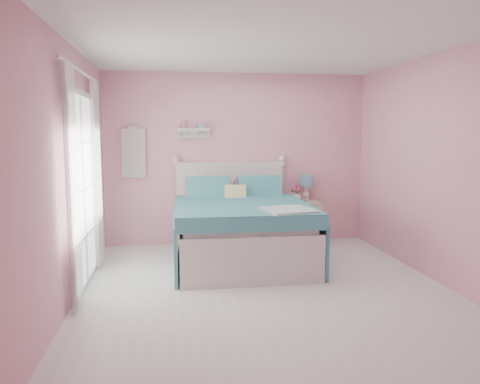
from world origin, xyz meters
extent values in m
plane|color=silver|center=(0.00, 0.00, 0.00)|extent=(4.50, 4.50, 0.00)
plane|color=pink|center=(0.00, 2.25, 1.30)|extent=(4.00, 0.00, 4.00)
plane|color=pink|center=(0.00, -2.25, 1.30)|extent=(4.00, 0.00, 4.00)
plane|color=pink|center=(-2.00, 0.00, 1.30)|extent=(0.00, 4.50, 4.50)
plane|color=pink|center=(2.00, 0.00, 1.30)|extent=(0.00, 4.50, 4.50)
plane|color=white|center=(0.00, 0.00, 2.60)|extent=(4.50, 4.50, 0.00)
cube|color=silver|center=(-0.12, 1.13, 0.23)|extent=(1.61, 2.11, 0.46)
cube|color=silver|center=(-0.12, 1.13, 0.54)|extent=(1.55, 2.05, 0.16)
cube|color=silver|center=(-0.12, 2.19, 0.60)|extent=(1.63, 0.07, 1.20)
cube|color=silver|center=(-0.12, 2.19, 1.23)|extent=(1.69, 0.09, 0.06)
cube|color=silver|center=(-0.12, 0.08, 0.28)|extent=(1.63, 0.06, 0.56)
cube|color=teal|center=(-0.12, 0.98, 0.71)|extent=(1.73, 1.85, 0.18)
cube|color=pink|center=(-0.49, 1.87, 0.82)|extent=(0.68, 0.28, 0.43)
cube|color=pink|center=(0.26, 1.87, 0.82)|extent=(0.68, 0.28, 0.43)
cube|color=#CCBC59|center=(-0.12, 1.59, 0.82)|extent=(0.30, 0.22, 0.31)
cube|color=beige|center=(1.00, 2.01, 0.33)|extent=(0.45, 0.42, 0.65)
cube|color=silver|center=(1.00, 1.81, 0.52)|extent=(0.39, 0.02, 0.16)
sphere|color=white|center=(1.00, 1.79, 0.52)|extent=(0.03, 0.03, 0.03)
cylinder|color=white|center=(1.07, 2.13, 0.66)|extent=(0.13, 0.13, 0.02)
cylinder|color=white|center=(1.07, 2.13, 0.77)|extent=(0.06, 0.06, 0.22)
cylinder|color=#73A5C0|center=(1.07, 2.13, 0.96)|extent=(0.20, 0.20, 0.18)
imported|color=silver|center=(0.87, 1.99, 0.74)|extent=(0.19, 0.19, 0.17)
imported|color=#CF8BA0|center=(0.97, 1.90, 0.69)|extent=(0.13, 0.13, 0.08)
sphere|color=#D64970|center=(0.87, 1.99, 0.90)|extent=(0.06, 0.06, 0.06)
sphere|color=#D64970|center=(0.91, 2.01, 0.86)|extent=(0.06, 0.06, 0.06)
sphere|color=#D64970|center=(0.83, 2.00, 0.87)|extent=(0.06, 0.06, 0.06)
sphere|color=#D64970|center=(0.89, 1.96, 0.84)|extent=(0.06, 0.06, 0.06)
sphere|color=#D64970|center=(0.84, 1.97, 0.85)|extent=(0.06, 0.06, 0.06)
cube|color=silver|center=(-0.67, 2.17, 1.75)|extent=(0.50, 0.14, 0.04)
cube|color=silver|center=(-0.67, 2.23, 1.68)|extent=(0.50, 0.03, 0.12)
cylinder|color=#D18C99|center=(-0.82, 2.17, 1.82)|extent=(0.06, 0.06, 0.10)
cube|color=#73A5C0|center=(-0.55, 2.17, 1.80)|extent=(0.08, 0.06, 0.07)
cube|color=white|center=(-1.55, 2.18, 1.40)|extent=(0.34, 0.03, 0.72)
cube|color=silver|center=(-1.97, 0.40, 2.13)|extent=(0.04, 1.32, 0.06)
cube|color=silver|center=(-1.97, 0.40, 0.03)|extent=(0.04, 1.32, 0.06)
cube|color=silver|center=(-1.97, -0.23, 1.05)|extent=(0.04, 0.06, 2.10)
cube|color=silver|center=(-1.97, 1.03, 1.05)|extent=(0.04, 0.06, 2.10)
cube|color=white|center=(-1.97, 0.40, 1.08)|extent=(0.02, 1.20, 2.04)
cube|color=white|center=(-1.92, -0.34, 1.18)|extent=(0.04, 0.40, 2.32)
cube|color=white|center=(-1.92, 1.14, 1.18)|extent=(0.04, 0.40, 2.32)
camera|label=1|loc=(-1.00, -4.88, 1.70)|focal=35.00mm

